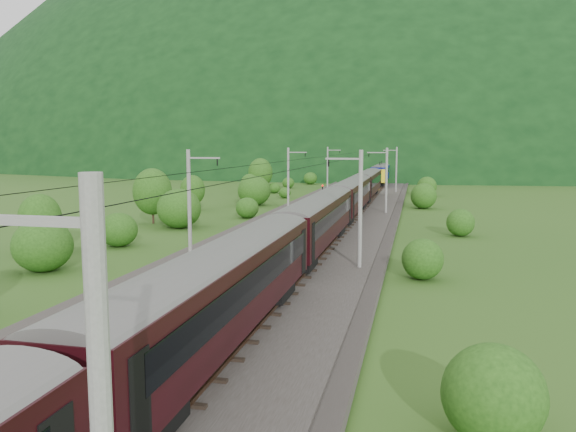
# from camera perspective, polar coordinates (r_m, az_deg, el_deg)

# --- Properties ---
(ground) EXTENTS (600.00, 600.00, 0.00)m
(ground) POSITION_cam_1_polar(r_m,az_deg,el_deg) (40.09, -1.64, -5.19)
(ground) COLOR #2E571B
(ground) RESTS_ON ground
(railbed) EXTENTS (14.00, 220.00, 0.30)m
(railbed) POSITION_cam_1_polar(r_m,az_deg,el_deg) (49.62, 1.28, -2.60)
(railbed) COLOR #38332D
(railbed) RESTS_ON ground
(track_left) EXTENTS (2.40, 220.00, 0.27)m
(track_left) POSITION_cam_1_polar(r_m,az_deg,el_deg) (50.11, -1.40, -2.25)
(track_left) COLOR brown
(track_left) RESTS_ON railbed
(track_right) EXTENTS (2.40, 220.00, 0.27)m
(track_right) POSITION_cam_1_polar(r_m,az_deg,el_deg) (49.15, 4.03, -2.45)
(track_right) COLOR brown
(track_right) RESTS_ON railbed
(catenary_left) EXTENTS (2.54, 192.28, 8.00)m
(catenary_left) POSITION_cam_1_polar(r_m,az_deg,el_deg) (71.81, 0.08, 3.94)
(catenary_left) COLOR gray
(catenary_left) RESTS_ON railbed
(catenary_right) EXTENTS (2.54, 192.28, 8.00)m
(catenary_right) POSITION_cam_1_polar(r_m,az_deg,el_deg) (70.09, 9.90, 3.75)
(catenary_right) COLOR gray
(catenary_right) RESTS_ON railbed
(overhead_wires) EXTENTS (4.83, 198.00, 0.03)m
(overhead_wires) POSITION_cam_1_polar(r_m,az_deg,el_deg) (48.91, 1.31, 5.44)
(overhead_wires) COLOR black
(overhead_wires) RESTS_ON ground
(mountain_main) EXTENTS (504.00, 360.00, 244.00)m
(mountain_main) POSITION_cam_1_polar(r_m,az_deg,el_deg) (298.16, 11.15, 5.43)
(mountain_main) COLOR black
(mountain_main) RESTS_ON ground
(mountain_ridge) EXTENTS (336.00, 280.00, 132.00)m
(mountain_ridge) POSITION_cam_1_polar(r_m,az_deg,el_deg) (362.09, -8.06, 5.79)
(mountain_ridge) COLOR black
(mountain_ridge) RESTS_ON ground
(train) EXTENTS (2.89, 138.66, 5.01)m
(train) POSITION_cam_1_polar(r_m,az_deg,el_deg) (54.56, 5.03, 1.74)
(train) COLOR black
(train) RESTS_ON ground
(hazard_post_near) EXTENTS (0.15, 0.15, 1.42)m
(hazard_post_near) POSITION_cam_1_polar(r_m,az_deg,el_deg) (69.06, 4.41, 0.88)
(hazard_post_near) COLOR red
(hazard_post_near) RESTS_ON railbed
(hazard_post_far) EXTENTS (0.17, 0.17, 1.60)m
(hazard_post_far) POSITION_cam_1_polar(r_m,az_deg,el_deg) (85.86, 6.73, 2.15)
(hazard_post_far) COLOR red
(hazard_post_far) RESTS_ON railbed
(signal) EXTENTS (0.26, 0.26, 2.36)m
(signal) POSITION_cam_1_polar(r_m,az_deg,el_deg) (85.06, 3.52, 2.53)
(signal) COLOR black
(signal) RESTS_ON railbed
(vegetation_left) EXTENTS (12.74, 146.59, 6.30)m
(vegetation_left) POSITION_cam_1_polar(r_m,az_deg,el_deg) (64.75, -10.01, 1.61)
(vegetation_left) COLOR #204913
(vegetation_left) RESTS_ON ground
(vegetation_right) EXTENTS (6.28, 103.78, 3.13)m
(vegetation_right) POSITION_cam_1_polar(r_m,az_deg,el_deg) (59.21, 14.60, -0.04)
(vegetation_right) COLOR #204913
(vegetation_right) RESTS_ON ground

